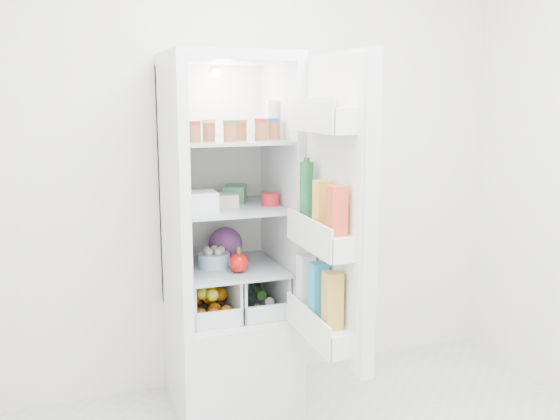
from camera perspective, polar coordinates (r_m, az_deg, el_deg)
name	(u,v)px	position (r m, az deg, el deg)	size (l,w,h in m)	color
room_walls	(388,97)	(2.03, 9.89, 10.11)	(3.02, 3.02, 2.61)	white
refrigerator	(228,279)	(3.25, -4.79, -6.26)	(0.60, 0.60, 1.80)	silver
shelf_low	(231,268)	(3.17, -4.51, -5.27)	(0.49, 0.53, 0.01)	#9DB0B8
shelf_mid	(230,207)	(3.10, -4.60, 0.24)	(0.49, 0.53, 0.01)	#9DB0B8
shelf_top	(229,141)	(3.06, -4.69, 6.33)	(0.49, 0.53, 0.01)	#9DB0B8
crisper_left	(208,295)	(3.18, -6.63, -7.71)	(0.23, 0.46, 0.22)	silver
crisper_right	(254,290)	(3.24, -2.38, -7.30)	(0.23, 0.46, 0.22)	silver
condiment_jars	(235,132)	(2.95, -4.12, 7.16)	(0.46, 0.16, 0.08)	#B21919
squeeze_bottle	(271,119)	(3.11, -0.83, 8.30)	(0.05, 0.05, 0.19)	white
tub_white	(201,202)	(2.96, -7.28, 0.77)	(0.15, 0.15, 0.09)	silver
tub_cream	(227,200)	(3.09, -4.83, 0.91)	(0.10, 0.10, 0.06)	beige
tin_red	(270,199)	(3.10, -0.88, 0.99)	(0.09, 0.09, 0.06)	red
foil_tray	(196,200)	(3.18, -7.64, 0.96)	(0.17, 0.13, 0.04)	silver
tub_green	(235,194)	(3.21, -4.15, 1.49)	(0.11, 0.15, 0.09)	#3F8A53
red_cabbage	(225,244)	(3.26, -5.02, -3.10)	(0.18, 0.18, 0.18)	#5E2058
bell_pepper	(239,263)	(3.05, -3.78, -4.82)	(0.10, 0.10, 0.10)	red
mushroom_bowl	(214,260)	(3.15, -6.04, -4.59)	(0.16, 0.16, 0.07)	#95C8DE
citrus_pile	(209,302)	(3.17, -6.48, -8.34)	(0.20, 0.31, 0.16)	#E55C0C
veg_pile	(255,298)	(3.26, -2.28, -8.09)	(0.16, 0.30, 0.10)	#1D4C19
fridge_door	(333,216)	(2.66, 4.85, -0.54)	(0.18, 0.60, 1.30)	silver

